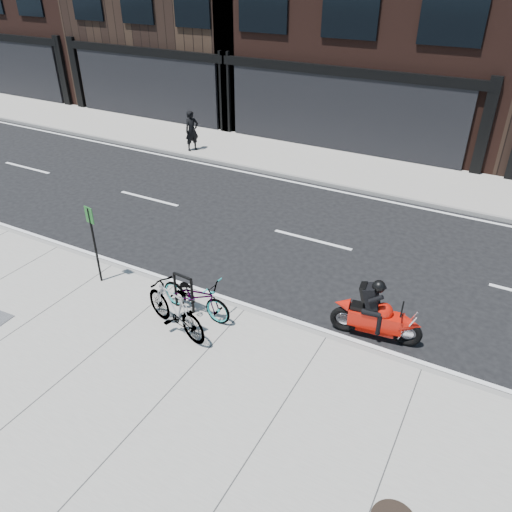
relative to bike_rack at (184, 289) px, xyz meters
The scene contains 9 objects.
ground 2.95m from the bike_rack, 64.97° to the left, with size 120.00×120.00×0.00m, color black.
sidewalk_near 2.76m from the bike_rack, 63.17° to the right, with size 60.00×6.00×0.13m, color gray.
sidewalk_far 10.44m from the bike_rack, 83.31° to the left, with size 60.00×3.50×0.13m, color gray.
bike_rack is the anchor object (origin of this frame).
bicycle_front 0.33m from the bike_rack, ahead, with size 0.64×1.84×0.96m, color gray.
bicycle_rear 0.74m from the bike_rack, 68.09° to the right, with size 0.54×1.91×1.15m, color gray.
motorcycle 4.33m from the bike_rack, 16.93° to the left, with size 1.96×0.57×1.47m.
pedestrian 10.95m from the bike_rack, 123.75° to the left, with size 0.59×0.39×1.62m, color black.
sign_post 2.60m from the bike_rack, behind, with size 0.27×0.06×2.02m.
Camera 1 is at (4.59, -9.88, 7.08)m, focal length 35.00 mm.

